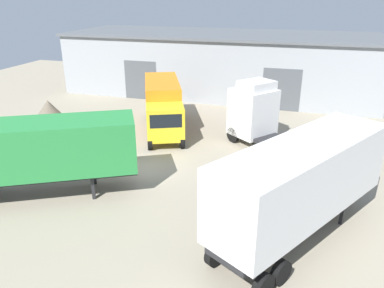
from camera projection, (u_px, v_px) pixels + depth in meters
The scene contains 7 objects.
ground_plane at pixel (147, 169), 21.62m from camera, with size 60.00×60.00×0.00m, color gray.
warehouse_building at pixel (220, 63), 37.34m from camera, with size 29.87×10.45×5.82m.
tractor_unit_white at pixel (258, 115), 24.54m from camera, with size 6.79×6.09×4.22m.
container_trailer_green at pixel (34, 150), 17.86m from camera, with size 9.57×6.68×3.89m.
box_truck_yellow at pixel (163, 104), 27.11m from camera, with size 5.39×8.33×3.51m.
container_trailer_blue at pixel (302, 181), 14.61m from camera, with size 6.77×9.01×4.25m.
gravel_pile at pixel (49, 112), 28.84m from camera, with size 2.88×2.88×1.84m.
Camera 1 is at (8.05, -17.90, 9.53)m, focal length 35.00 mm.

